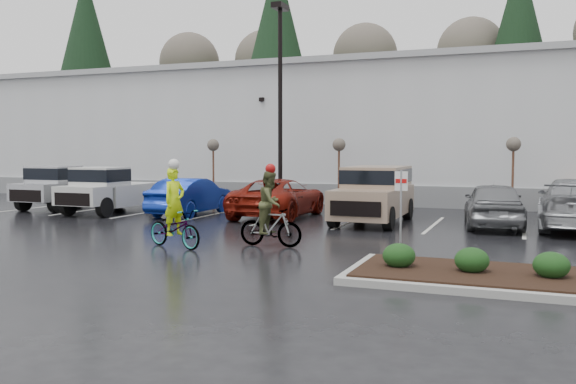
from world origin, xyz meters
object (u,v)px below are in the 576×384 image
at_px(car_red, 279,198).
at_px(fire_lane_sign, 401,204).
at_px(cyclist_hivis, 175,220).
at_px(car_grey, 494,204).
at_px(sapling_west, 213,149).
at_px(pickup_silver, 68,187).
at_px(suv_tan, 373,195).
at_px(sapling_east, 513,148).
at_px(cyclist_olive, 271,216).
at_px(car_blue, 191,196).
at_px(car_far_silver, 576,204).
at_px(lamppost, 280,83).
at_px(sapling_mid, 339,148).
at_px(pickup_white, 114,189).

bearing_deg(car_red, fire_lane_sign, 126.76).
bearing_deg(cyclist_hivis, car_grey, -27.60).
distance_m(sapling_west, pickup_silver, 7.04).
bearing_deg(pickup_silver, fire_lane_sign, -25.86).
relative_size(sapling_west, suv_tan, 0.63).
bearing_deg(fire_lane_sign, cyclist_hivis, 178.42).
relative_size(sapling_east, cyclist_olive, 1.39).
relative_size(car_blue, cyclist_hivis, 1.90).
bearing_deg(car_red, car_far_silver, 179.37).
bearing_deg(suv_tan, lamppost, 142.10).
distance_m(lamppost, sapling_west, 5.07).
distance_m(car_red, car_far_silver, 10.72).
bearing_deg(car_red, suv_tan, 170.43).
bearing_deg(suv_tan, car_grey, 4.33).
bearing_deg(lamppost, sapling_mid, 21.80).
height_order(sapling_west, pickup_white, sapling_west).
relative_size(pickup_white, car_grey, 1.12).
relative_size(pickup_white, cyclist_olive, 2.27).
distance_m(sapling_west, pickup_white, 5.99).
xyz_separation_m(car_grey, car_far_silver, (2.61, 0.38, 0.07)).
height_order(lamppost, cyclist_olive, lamppost).
bearing_deg(cyclist_hivis, pickup_silver, 70.83).
relative_size(pickup_silver, car_blue, 1.13).
xyz_separation_m(sapling_east, car_red, (-8.62, -4.58, -1.96)).
bearing_deg(cyclist_hivis, sapling_mid, 13.71).
xyz_separation_m(lamppost, cyclist_hivis, (1.59, -11.63, -4.94)).
distance_m(lamppost, sapling_mid, 4.00).
bearing_deg(suv_tan, cyclist_olive, -102.32).
height_order(car_far_silver, cyclist_hivis, cyclist_hivis).
relative_size(pickup_silver, car_grey, 1.12).
distance_m(sapling_west, car_far_silver, 16.81).
distance_m(car_grey, cyclist_olive, 8.66).
relative_size(lamppost, suv_tan, 1.81).
bearing_deg(lamppost, car_blue, -118.81).
height_order(sapling_west, pickup_silver, sapling_west).
height_order(sapling_east, car_far_silver, sapling_east).
height_order(car_blue, cyclist_hivis, cyclist_hivis).
bearing_deg(suv_tan, pickup_white, -178.69).
distance_m(car_far_silver, cyclist_olive, 10.76).
bearing_deg(suv_tan, cyclist_hivis, -116.65).
xyz_separation_m(lamppost, sapling_west, (-4.00, 1.00, -2.96)).
distance_m(car_blue, car_far_silver, 14.39).
bearing_deg(cyclist_olive, sapling_east, -27.28).
distance_m(sapling_mid, cyclist_olive, 11.74).
relative_size(sapling_mid, car_grey, 0.69).
height_order(sapling_mid, cyclist_olive, sapling_mid).
distance_m(sapling_west, suv_tan, 10.81).
xyz_separation_m(sapling_east, pickup_white, (-15.88, -5.41, -1.75)).
bearing_deg(suv_tan, sapling_west, 151.10).
bearing_deg(sapling_west, car_far_silver, -15.51).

